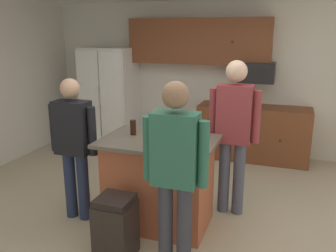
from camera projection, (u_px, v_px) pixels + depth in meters
name	position (u px, v px, depth m)	size (l,w,h in m)	color
floor	(171.00, 225.00, 3.90)	(7.04, 7.04, 0.00)	#B7A88E
back_wall	(223.00, 78.00, 6.12)	(6.40, 0.10, 2.60)	silver
cabinet_run_upper	(198.00, 41.00, 5.90)	(2.40, 0.38, 0.75)	brown
cabinet_run_lower	(253.00, 133.00, 5.86)	(1.80, 0.63, 0.90)	brown
refrigerator	(110.00, 98.00, 6.47)	(0.90, 0.76, 1.81)	white
microwave_over_range	(257.00, 72.00, 5.62)	(0.56, 0.40, 0.32)	black
kitchen_island	(159.00, 182.00, 3.82)	(1.21, 0.83, 0.98)	#AD5638
person_guest_by_door	(74.00, 141.00, 3.84)	(0.57, 0.22, 1.61)	#232D4C
person_guest_left	(234.00, 127.00, 3.93)	(0.57, 0.24, 1.78)	#4C5166
person_guest_right	(175.00, 167.00, 2.94)	(0.57, 0.22, 1.70)	#383842
tumbler_amber	(176.00, 133.00, 3.70)	(0.07, 0.07, 0.13)	black
glass_stout_tall	(133.00, 127.00, 3.85)	(0.06, 0.06, 0.16)	black
glass_short_whisky	(172.00, 141.00, 3.37)	(0.07, 0.07, 0.16)	black
mug_blue_stoneware	(148.00, 127.00, 3.99)	(0.13, 0.08, 0.10)	white
mug_ceramic_white	(193.00, 139.00, 3.57)	(0.12, 0.08, 0.09)	#4C6B99
trash_bin	(116.00, 227.00, 3.29)	(0.34, 0.34, 0.61)	black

